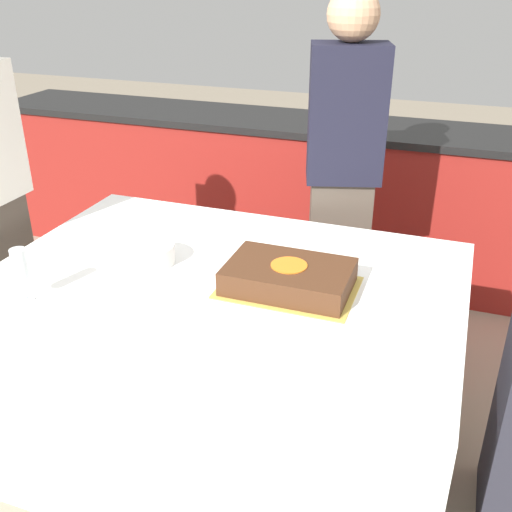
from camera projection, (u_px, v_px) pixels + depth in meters
ground_plane at (228, 437)px, 2.47m from camera, size 14.00×14.00×0.00m
back_counter at (330, 197)px, 3.66m from camera, size 4.40×0.58×0.92m
dining_table at (226, 362)px, 2.30m from camera, size 1.66×1.17×0.75m
cake at (289, 277)px, 2.04m from camera, size 0.46×0.32×0.09m
plate_stack at (149, 253)px, 2.22m from camera, size 0.19×0.19×0.07m
wine_glass at (20, 265)px, 1.93m from camera, size 0.06×0.06×0.18m
side_plate_near_cake at (311, 252)px, 2.30m from camera, size 0.18×0.18×0.00m
person_cutting_cake at (342, 178)px, 2.68m from camera, size 0.37×0.28×1.68m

